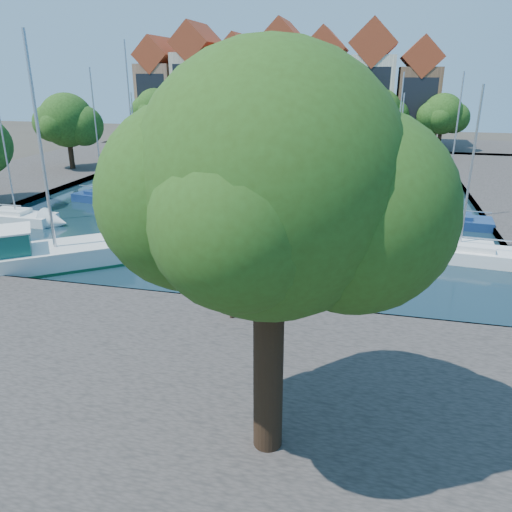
{
  "coord_description": "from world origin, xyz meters",
  "views": [
    {
      "loc": [
        9.78,
        -20.12,
        10.31
      ],
      "look_at": [
        4.81,
        1.02,
        2.29
      ],
      "focal_mm": 35.0,
      "sensor_mm": 36.0,
      "label": 1
    }
  ],
  "objects_px": {
    "motorsailer": "(25,254)",
    "sailboat_right_a": "(459,250)",
    "giraffe_statue": "(245,265)",
    "sailboat_left_a": "(16,216)",
    "plane_tree": "(275,194)"
  },
  "relations": [
    {
      "from": "motorsailer",
      "to": "sailboat_right_a",
      "type": "xyz_separation_m",
      "value": [
        23.28,
        7.19,
        -0.37
      ]
    },
    {
      "from": "sailboat_left_a",
      "to": "giraffe_statue",
      "type": "bearing_deg",
      "value": -29.45
    },
    {
      "from": "giraffe_statue",
      "to": "motorsailer",
      "type": "bearing_deg",
      "value": 165.82
    },
    {
      "from": "plane_tree",
      "to": "motorsailer",
      "type": "bearing_deg",
      "value": 145.81
    },
    {
      "from": "giraffe_statue",
      "to": "motorsailer",
      "type": "height_order",
      "value": "motorsailer"
    },
    {
      "from": "motorsailer",
      "to": "sailboat_left_a",
      "type": "xyz_separation_m",
      "value": [
        -6.72,
        7.91,
        -0.42
      ]
    },
    {
      "from": "plane_tree",
      "to": "giraffe_statue",
      "type": "bearing_deg",
      "value": 109.84
    },
    {
      "from": "plane_tree",
      "to": "sailboat_left_a",
      "type": "xyz_separation_m",
      "value": [
        -22.62,
        18.71,
        -7.07
      ]
    },
    {
      "from": "plane_tree",
      "to": "sailboat_right_a",
      "type": "distance_m",
      "value": 20.68
    },
    {
      "from": "plane_tree",
      "to": "giraffe_statue",
      "type": "height_order",
      "value": "plane_tree"
    },
    {
      "from": "plane_tree",
      "to": "giraffe_statue",
      "type": "relative_size",
      "value": 2.24
    },
    {
      "from": "motorsailer",
      "to": "sailboat_right_a",
      "type": "distance_m",
      "value": 24.37
    },
    {
      "from": "giraffe_statue",
      "to": "sailboat_left_a",
      "type": "relative_size",
      "value": 0.56
    },
    {
      "from": "giraffe_statue",
      "to": "motorsailer",
      "type": "distance_m",
      "value": 13.73
    },
    {
      "from": "sailboat_right_a",
      "to": "motorsailer",
      "type": "bearing_deg",
      "value": -162.83
    }
  ]
}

